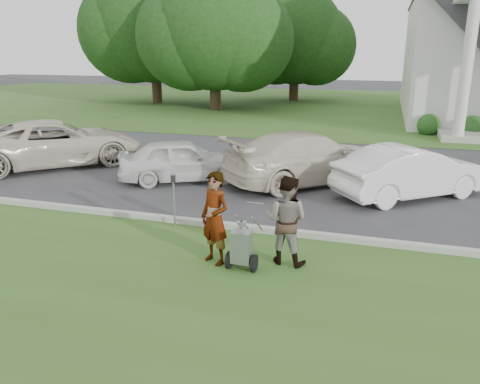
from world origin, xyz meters
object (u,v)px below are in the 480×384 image
at_px(tree_back, 295,41).
at_px(car_a, 57,143).
at_px(car_b, 182,160).
at_px(tree_far, 154,27).
at_px(person_right, 286,221).
at_px(car_d, 411,172).
at_px(parking_meter_near, 174,195).
at_px(striping_cart, 242,247).
at_px(car_c, 308,158).
at_px(tree_left, 214,33).
at_px(person_left, 215,219).

bearing_deg(tree_back, car_a, -98.49).
relative_size(tree_back, car_b, 2.44).
bearing_deg(tree_far, person_right, -58.62).
bearing_deg(car_a, car_d, -135.89).
xyz_separation_m(parking_meter_near, car_d, (5.30, 4.20, -0.10)).
height_order(car_a, car_b, car_a).
relative_size(tree_far, car_b, 2.95).
bearing_deg(person_right, striping_cart, 44.45).
distance_m(car_a, car_d, 11.98).
distance_m(car_a, car_b, 5.19).
bearing_deg(car_c, striping_cart, 134.69).
height_order(tree_left, car_b, tree_left).
distance_m(car_c, car_d, 3.08).
bearing_deg(person_right, tree_back, -71.65).
height_order(car_b, car_c, car_c).
xyz_separation_m(tree_back, car_c, (5.21, -24.87, -3.93)).
relative_size(person_left, car_b, 0.46).
relative_size(parking_meter_near, car_c, 0.24).
bearing_deg(car_b, car_a, 55.59).
height_order(tree_left, person_left, tree_left).
relative_size(person_left, car_a, 0.31).
bearing_deg(car_d, striping_cart, 112.84).
height_order(person_left, car_d, person_left).
relative_size(tree_back, person_right, 5.52).
distance_m(car_b, car_c, 3.95).
height_order(parking_meter_near, car_d, car_d).
distance_m(person_left, car_a, 10.17).
distance_m(tree_left, person_left, 25.07).
bearing_deg(striping_cart, parking_meter_near, 143.46).
bearing_deg(car_c, parking_meter_near, 111.11).
height_order(striping_cart, car_c, car_c).
relative_size(striping_cart, person_left, 0.62).
relative_size(tree_far, car_c, 2.13).
xyz_separation_m(tree_left, person_right, (9.75, -22.82, -4.24)).
bearing_deg(tree_back, person_right, -79.44).
bearing_deg(car_c, car_d, -146.65).
bearing_deg(tree_back, car_d, -72.20).
height_order(striping_cart, person_right, person_right).
bearing_deg(car_b, car_c, -102.97).
height_order(car_a, car_c, car_a).
distance_m(tree_left, car_c, 19.70).
bearing_deg(car_a, striping_cart, -169.19).
xyz_separation_m(tree_far, person_left, (14.45, -26.22, -4.79)).
distance_m(tree_left, car_d, 21.83).
distance_m(person_left, car_d, 6.80).
xyz_separation_m(striping_cart, person_right, (0.72, 0.54, 0.42)).
height_order(tree_left, car_a, tree_left).
bearing_deg(parking_meter_near, tree_left, 107.62).
height_order(tree_left, tree_back, tree_left).
height_order(tree_back, striping_cart, tree_back).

